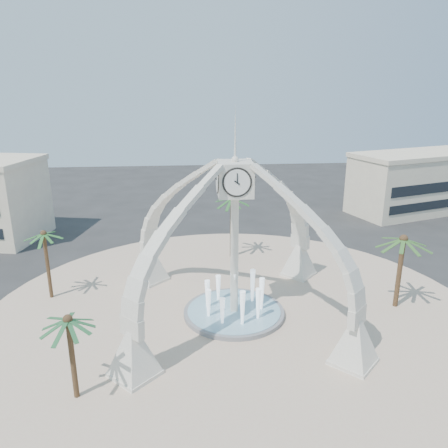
{
  "coord_description": "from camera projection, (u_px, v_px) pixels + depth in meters",
  "views": [
    {
      "loc": [
        -3.6,
        -30.86,
        17.42
      ],
      "look_at": [
        -0.62,
        2.0,
        7.0
      ],
      "focal_mm": 35.0,
      "sensor_mm": 36.0,
      "label": 1
    }
  ],
  "objects": [
    {
      "name": "palm_east",
      "position": [
        404.0,
        240.0,
        34.44
      ],
      "size": [
        4.6,
        4.6,
        6.73
      ],
      "rotation": [
        0.0,
        0.0,
        -0.1
      ],
      "color": "brown",
      "rests_on": "ground"
    },
    {
      "name": "fountain",
      "position": [
        234.0,
        312.0,
        34.77
      ],
      "size": [
        8.0,
        8.0,
        3.62
      ],
      "color": "gray",
      "rests_on": "ground"
    },
    {
      "name": "palm_north",
      "position": [
        232.0,
        199.0,
        44.83
      ],
      "size": [
        4.89,
        4.89,
        7.23
      ],
      "rotation": [
        0.0,
        0.0,
        0.24
      ],
      "color": "brown",
      "rests_on": "ground"
    },
    {
      "name": "palm_west",
      "position": [
        44.0,
        235.0,
        35.98
      ],
      "size": [
        3.82,
        3.82,
        6.48
      ],
      "rotation": [
        0.0,
        0.0,
        -0.16
      ],
      "color": "brown",
      "rests_on": "ground"
    },
    {
      "name": "ground",
      "position": [
        234.0,
        315.0,
        34.86
      ],
      "size": [
        140.0,
        140.0,
        0.0
      ],
      "primitive_type": "plane",
      "color": "#282828",
      "rests_on": "ground"
    },
    {
      "name": "plaza",
      "position": [
        234.0,
        314.0,
        34.85
      ],
      "size": [
        40.0,
        40.0,
        0.06
      ],
      "primitive_type": "cylinder",
      "color": "#C3AB91",
      "rests_on": "ground"
    },
    {
      "name": "building_ne",
      "position": [
        419.0,
        182.0,
        62.74
      ],
      "size": [
        21.87,
        14.17,
        8.6
      ],
      "rotation": [
        0.0,
        0.0,
        0.31
      ],
      "color": "beige",
      "rests_on": "ground"
    },
    {
      "name": "clock_tower",
      "position": [
        235.0,
        238.0,
        32.9
      ],
      "size": [
        17.94,
        17.94,
        16.3
      ],
      "color": "silver",
      "rests_on": "ground"
    },
    {
      "name": "palm_south",
      "position": [
        68.0,
        321.0,
        24.1
      ],
      "size": [
        4.16,
        4.16,
        5.79
      ],
      "rotation": [
        0.0,
        0.0,
        0.24
      ],
      "color": "brown",
      "rests_on": "ground"
    }
  ]
}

